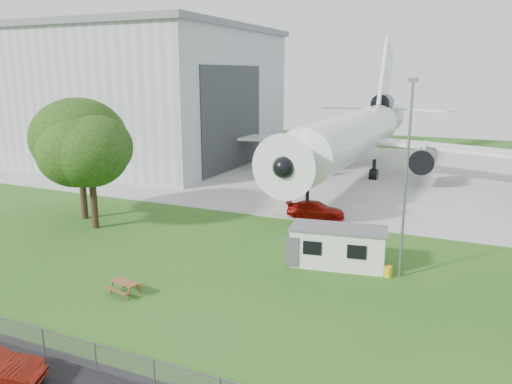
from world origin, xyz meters
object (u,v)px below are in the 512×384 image
at_px(hangar, 115,93).
at_px(picnic_west, 125,294).
at_px(site_cabin, 338,246).
at_px(airliner, 354,133).

bearing_deg(hangar, picnic_west, -50.38).
height_order(site_cabin, picnic_west, site_cabin).
distance_m(hangar, airliner, 36.21).
height_order(hangar, picnic_west, hangar).
distance_m(airliner, picnic_west, 39.24).
xyz_separation_m(hangar, airliner, (35.97, -0.14, -4.14)).
bearing_deg(picnic_west, site_cabin, 55.31).
bearing_deg(picnic_west, airliner, 96.68).
bearing_deg(airliner, hangar, 179.78).
xyz_separation_m(hangar, site_cabin, (42.14, -29.53, -8.09)).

